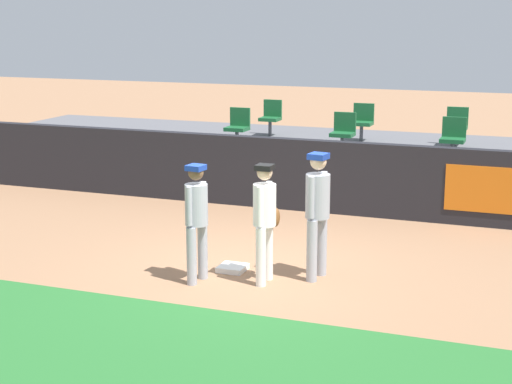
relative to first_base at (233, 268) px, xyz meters
name	(u,v)px	position (x,y,z in m)	size (l,w,h in m)	color
ground_plane	(247,272)	(0.22, 0.01, -0.04)	(60.00, 60.00, 0.00)	#936B4C
grass_foreground_strip	(152,348)	(0.22, -2.98, -0.04)	(18.00, 2.80, 0.01)	#26662B
first_base	(233,268)	(0.00, 0.00, 0.00)	(0.40, 0.40, 0.08)	white
player_fielder_home	(265,215)	(0.63, -0.32, 0.95)	(0.33, 0.54, 1.72)	white
player_runner_visitor	(197,215)	(-0.29, -0.63, 0.95)	(0.36, 0.48, 1.71)	#9EA3AD
player_coach_visitor	(318,207)	(1.27, 0.12, 1.03)	(0.40, 0.51, 1.84)	#9EA3AD
field_wall	(322,176)	(0.24, 4.01, 0.66)	(18.00, 0.26, 1.40)	black
bleacher_platform	(353,165)	(0.22, 6.58, 0.42)	(18.00, 4.80, 0.93)	#59595E
seat_back_center	(362,120)	(0.24, 7.25, 1.36)	(0.47, 0.44, 0.84)	#4C4C51
seat_front_left	(238,125)	(-2.09, 5.45, 1.36)	(0.46, 0.44, 0.84)	#4C4C51
seat_front_center	(343,130)	(0.26, 5.45, 1.36)	(0.46, 0.44, 0.84)	#4C4C51
seat_front_right	(453,136)	(2.50, 5.45, 1.36)	(0.47, 0.44, 0.84)	#4C4C51
seat_back_left	(271,116)	(-1.97, 7.25, 1.36)	(0.44, 0.44, 0.84)	#4C4C51
seat_back_right	(457,124)	(2.34, 7.25, 1.36)	(0.46, 0.44, 0.84)	#4C4C51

